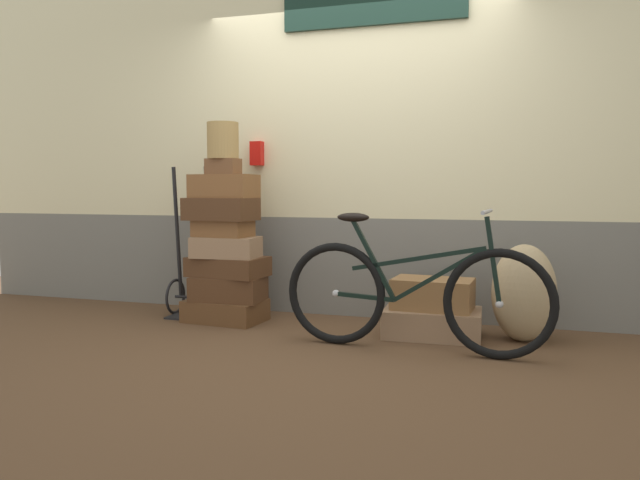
{
  "coord_description": "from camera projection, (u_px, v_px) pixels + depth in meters",
  "views": [
    {
      "loc": [
        1.22,
        -4.07,
        1.05
      ],
      "look_at": [
        -0.11,
        0.18,
        0.68
      ],
      "focal_mm": 34.23,
      "sensor_mm": 36.0,
      "label": 1
    }
  ],
  "objects": [
    {
      "name": "wicker_basket",
      "position": [
        223.0,
        141.0,
        4.74
      ],
      "size": [
        0.25,
        0.25,
        0.28
      ],
      "primitive_type": "cylinder",
      "color": "#A8844C",
      "rests_on": "suitcase_7"
    },
    {
      "name": "suitcase_3",
      "position": [
        226.0,
        247.0,
        4.78
      ],
      "size": [
        0.52,
        0.34,
        0.16
      ],
      "primitive_type": "cube",
      "rotation": [
        0.0,
        0.0,
        0.06
      ],
      "color": "#937051",
      "rests_on": "suitcase_2"
    },
    {
      "name": "suitcase_7",
      "position": [
        223.0,
        166.0,
        4.73
      ],
      "size": [
        0.26,
        0.17,
        0.12
      ],
      "primitive_type": "cube",
      "rotation": [
        0.0,
        0.0,
        -0.07
      ],
      "color": "brown",
      "rests_on": "suitcase_6"
    },
    {
      "name": "suitcase_0",
      "position": [
        225.0,
        310.0,
        4.84
      ],
      "size": [
        0.63,
        0.45,
        0.17
      ],
      "primitive_type": "cube",
      "rotation": [
        0.0,
        0.0,
        -0.09
      ],
      "color": "brown",
      "rests_on": "ground"
    },
    {
      "name": "ground",
      "position": [
        327.0,
        341.0,
        4.32
      ],
      "size": [
        9.29,
        5.2,
        0.06
      ],
      "primitive_type": "cube",
      "color": "#513823"
    },
    {
      "name": "suitcase_5",
      "position": [
        221.0,
        209.0,
        4.76
      ],
      "size": [
        0.56,
        0.37,
        0.17
      ],
      "primitive_type": "cube",
      "rotation": [
        0.0,
        0.0,
        -0.09
      ],
      "color": "#4C2D19",
      "rests_on": "suitcase_4"
    },
    {
      "name": "suitcase_8",
      "position": [
        432.0,
        323.0,
        4.34
      ],
      "size": [
        0.69,
        0.45,
        0.2
      ],
      "primitive_type": "cube",
      "rotation": [
        0.0,
        0.0,
        0.03
      ],
      "color": "#937051",
      "rests_on": "ground"
    },
    {
      "name": "suitcase_1",
      "position": [
        228.0,
        288.0,
        4.81
      ],
      "size": [
        0.56,
        0.37,
        0.19
      ],
      "primitive_type": "cube",
      "rotation": [
        0.0,
        0.0,
        0.04
      ],
      "color": "#4C2D19",
      "rests_on": "suitcase_0"
    },
    {
      "name": "bicycle",
      "position": [
        413.0,
        295.0,
        3.93
      ],
      "size": [
        1.76,
        0.46,
        0.92
      ],
      "color": "black",
      "rests_on": "ground"
    },
    {
      "name": "suitcase_9",
      "position": [
        433.0,
        294.0,
        4.32
      ],
      "size": [
        0.57,
        0.38,
        0.22
      ],
      "primitive_type": "cube",
      "rotation": [
        0.0,
        0.0,
        -0.07
      ],
      "color": "olive",
      "rests_on": "suitcase_8"
    },
    {
      "name": "luggage_trolley",
      "position": [
        193.0,
        282.0,
        5.04
      ],
      "size": [
        0.38,
        0.37,
        1.23
      ],
      "color": "black",
      "rests_on": "ground"
    },
    {
      "name": "burlap_sack",
      "position": [
        524.0,
        293.0,
        4.19
      ],
      "size": [
        0.43,
        0.37,
        0.67
      ],
      "primitive_type": "ellipsoid",
      "color": "tan",
      "rests_on": "ground"
    },
    {
      "name": "station_building",
      "position": [
        358.0,
        139.0,
        5.0
      ],
      "size": [
        7.29,
        0.74,
        2.91
      ],
      "color": "slate",
      "rests_on": "ground"
    },
    {
      "name": "suitcase_2",
      "position": [
        228.0,
        267.0,
        4.83
      ],
      "size": [
        0.63,
        0.43,
        0.15
      ],
      "primitive_type": "cube",
      "rotation": [
        0.0,
        0.0,
        -0.11
      ],
      "color": "#4C2D19",
      "rests_on": "suitcase_1"
    },
    {
      "name": "suitcase_6",
      "position": [
        224.0,
        186.0,
        4.8
      ],
      "size": [
        0.51,
        0.33,
        0.18
      ],
      "primitive_type": "cube",
      "rotation": [
        0.0,
        0.0,
        -0.06
      ],
      "color": "brown",
      "rests_on": "suitcase_5"
    },
    {
      "name": "suitcase_4",
      "position": [
        223.0,
        228.0,
        4.79
      ],
      "size": [
        0.46,
        0.32,
        0.13
      ],
      "primitive_type": "cube",
      "rotation": [
        0.0,
        0.0,
        -0.12
      ],
      "color": "brown",
      "rests_on": "suitcase_3"
    }
  ]
}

